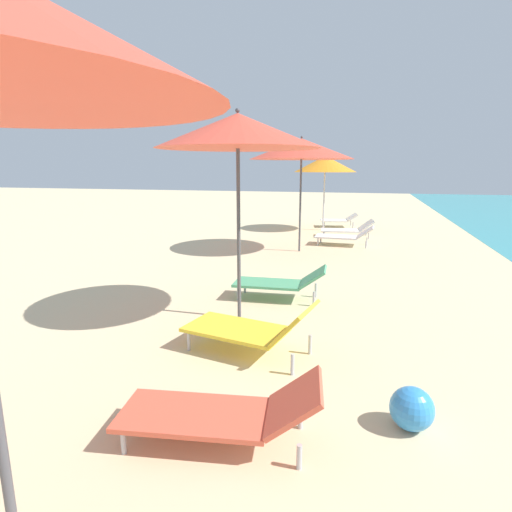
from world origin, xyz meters
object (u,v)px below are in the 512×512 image
at_px(umbrella_fourth, 302,149).
at_px(umbrella_third, 238,131).
at_px(lounger_third_shoreside, 281,282).
at_px(umbrella_farthest, 325,164).
at_px(lounger_farthest_inland, 348,229).
at_px(lounger_second_shoreside, 223,411).
at_px(lounger_fourth_shoreside, 345,235).
at_px(lounger_farthest_shoreside, 339,220).
at_px(lounger_third_inland, 252,328).
at_px(beach_ball, 412,409).

bearing_deg(umbrella_fourth, umbrella_third, -90.22).
height_order(lounger_third_shoreside, umbrella_farthest, umbrella_farthest).
bearing_deg(umbrella_third, lounger_farthest_inland, 81.84).
height_order(lounger_second_shoreside, lounger_fourth_shoreside, lounger_fourth_shoreside).
relative_size(lounger_third_shoreside, lounger_farthest_inland, 0.90).
bearing_deg(lounger_farthest_shoreside, lounger_second_shoreside, 79.60).
xyz_separation_m(lounger_third_inland, lounger_fourth_shoreside, (0.60, 7.11, -0.03)).
bearing_deg(umbrella_third, umbrella_fourth, 89.78).
bearing_deg(umbrella_third, lounger_third_inland, -64.74).
bearing_deg(lounger_third_shoreside, umbrella_farthest, -92.25).
distance_m(umbrella_third, umbrella_farthest, 8.81).
height_order(umbrella_third, lounger_farthest_inland, umbrella_third).
distance_m(umbrella_third, beach_ball, 3.76).
distance_m(lounger_third_inland, lounger_fourth_shoreside, 7.14).
bearing_deg(lounger_third_shoreside, umbrella_fourth, -88.40).
bearing_deg(lounger_farthest_shoreside, umbrella_farthest, 51.79).
distance_m(umbrella_third, lounger_farthest_inland, 7.95).
bearing_deg(lounger_fourth_shoreside, lounger_farthest_shoreside, -81.74).
height_order(lounger_second_shoreside, umbrella_farthest, umbrella_farthest).
bearing_deg(umbrella_farthest, lounger_third_inland, -88.26).
height_order(umbrella_fourth, umbrella_farthest, umbrella_fourth).
distance_m(lounger_third_shoreside, umbrella_farthest, 8.05).
relative_size(lounger_second_shoreside, umbrella_fourth, 0.57).
distance_m(lounger_second_shoreside, umbrella_third, 3.51).
height_order(lounger_fourth_shoreside, lounger_farthest_inland, lounger_fourth_shoreside).
relative_size(umbrella_third, lounger_third_shoreside, 1.89).
bearing_deg(lounger_third_inland, lounger_second_shoreside, 108.84).
xyz_separation_m(umbrella_third, umbrella_fourth, (0.02, 4.96, -0.01)).
bearing_deg(beach_ball, umbrella_farthest, 100.04).
relative_size(umbrella_third, lounger_farthest_inland, 1.70).
relative_size(umbrella_third, lounger_fourth_shoreside, 1.81).
bearing_deg(lounger_fourth_shoreside, lounger_second_shoreside, 89.07).
height_order(lounger_farthest_shoreside, lounger_farthest_inland, lounger_farthest_inland).
distance_m(lounger_second_shoreside, lounger_third_shoreside, 3.57).
bearing_deg(lounger_fourth_shoreside, beach_ball, 98.83).
bearing_deg(lounger_fourth_shoreside, umbrella_fourth, 48.20).
xyz_separation_m(umbrella_fourth, umbrella_farthest, (0.17, 3.84, -0.32)).
bearing_deg(lounger_second_shoreside, umbrella_farthest, -95.88).
height_order(lounger_third_shoreside, lounger_fourth_shoreside, lounger_third_shoreside).
bearing_deg(lounger_farthest_shoreside, lounger_third_shoreside, 77.65).
bearing_deg(umbrella_third, lounger_second_shoreside, -74.94).
bearing_deg(beach_ball, lounger_third_inland, 148.46).
relative_size(lounger_second_shoreside, lounger_fourth_shoreside, 1.04).
height_order(umbrella_fourth, beach_ball, umbrella_fourth).
relative_size(umbrella_third, umbrella_fourth, 0.99).
relative_size(lounger_second_shoreside, umbrella_farthest, 0.64).
xyz_separation_m(lounger_fourth_shoreside, umbrella_farthest, (-0.89, 2.72, 1.93)).
bearing_deg(umbrella_fourth, lounger_second_shoreside, -84.88).
distance_m(lounger_fourth_shoreside, umbrella_farthest, 3.45).
distance_m(umbrella_farthest, lounger_farthest_shoreside, 2.19).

